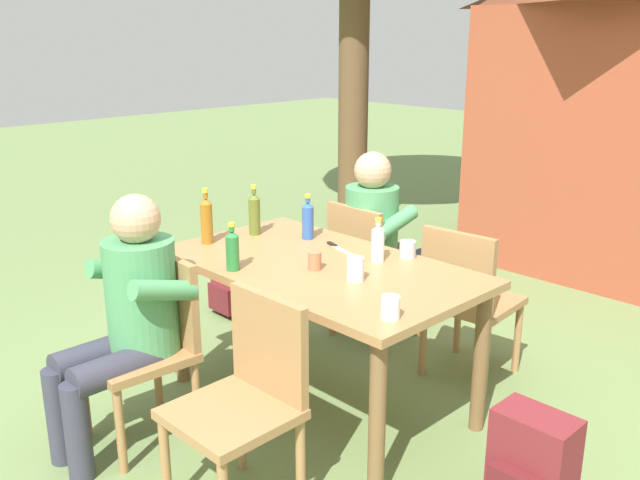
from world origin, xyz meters
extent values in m
plane|color=#6B844C|center=(0.00, 0.00, 0.00)|extent=(24.00, 24.00, 0.00)
cube|color=#A37547|center=(0.00, 0.00, 0.74)|extent=(1.57, 0.90, 0.04)
cylinder|color=brown|center=(-0.71, -0.37, 0.36)|extent=(0.07, 0.07, 0.72)
cylinder|color=brown|center=(0.71, -0.37, 0.36)|extent=(0.07, 0.07, 0.72)
cylinder|color=brown|center=(-0.71, 0.37, 0.36)|extent=(0.07, 0.07, 0.72)
cylinder|color=brown|center=(0.71, 0.37, 0.36)|extent=(0.07, 0.07, 0.72)
cube|color=#A37547|center=(-0.35, 0.83, 0.43)|extent=(0.45, 0.45, 0.04)
cube|color=#A37547|center=(-0.36, 0.63, 0.66)|extent=(0.42, 0.05, 0.42)
cylinder|color=#A37547|center=(-0.16, 1.02, 0.21)|extent=(0.04, 0.04, 0.41)
cylinder|color=#A37547|center=(-0.54, 1.02, 0.21)|extent=(0.04, 0.04, 0.41)
cylinder|color=#A37547|center=(-0.17, 0.64, 0.21)|extent=(0.04, 0.04, 0.41)
cylinder|color=#A37547|center=(-0.55, 0.64, 0.21)|extent=(0.04, 0.04, 0.41)
cube|color=#A37547|center=(-0.35, -0.83, 0.43)|extent=(0.47, 0.47, 0.04)
cube|color=#A37547|center=(-0.34, -0.63, 0.66)|extent=(0.42, 0.07, 0.42)
cylinder|color=#A37547|center=(-0.56, -1.01, 0.21)|extent=(0.04, 0.04, 0.41)
cylinder|color=#A37547|center=(-0.18, -1.03, 0.21)|extent=(0.04, 0.04, 0.41)
cylinder|color=#A37547|center=(-0.53, -0.63, 0.21)|extent=(0.04, 0.04, 0.41)
cylinder|color=#A37547|center=(-0.15, -0.65, 0.21)|extent=(0.04, 0.04, 0.41)
cube|color=#A37547|center=(0.35, 0.83, 0.43)|extent=(0.48, 0.48, 0.04)
cube|color=#A37547|center=(0.37, 0.63, 0.66)|extent=(0.42, 0.08, 0.42)
cylinder|color=#A37547|center=(0.53, 1.04, 0.21)|extent=(0.04, 0.04, 0.41)
cylinder|color=#A37547|center=(0.15, 1.00, 0.21)|extent=(0.04, 0.04, 0.41)
cylinder|color=#A37547|center=(0.56, 0.66, 0.21)|extent=(0.04, 0.04, 0.41)
cylinder|color=#A37547|center=(0.18, 0.62, 0.21)|extent=(0.04, 0.04, 0.41)
cube|color=#A37547|center=(0.35, -0.83, 0.43)|extent=(0.44, 0.44, 0.04)
cube|color=#A37547|center=(0.35, -0.63, 0.66)|extent=(0.42, 0.04, 0.42)
cylinder|color=#A37547|center=(0.17, -1.02, 0.21)|extent=(0.04, 0.04, 0.41)
cylinder|color=#A37547|center=(0.16, -0.64, 0.21)|extent=(0.04, 0.04, 0.41)
cylinder|color=#A37547|center=(0.54, -0.64, 0.21)|extent=(0.04, 0.04, 0.41)
cylinder|color=#4C935B|center=(-0.35, 0.78, 0.71)|extent=(0.32, 0.32, 0.52)
sphere|color=tan|center=(-0.35, 0.78, 1.07)|extent=(0.22, 0.22, 0.22)
cylinder|color=#383847|center=(-0.26, 0.98, 0.45)|extent=(0.14, 0.40, 0.14)
cylinder|color=#383847|center=(-0.26, 1.18, 0.23)|extent=(0.11, 0.11, 0.45)
cylinder|color=#4C935B|center=(-0.16, 0.78, 0.79)|extent=(0.09, 0.31, 0.16)
cylinder|color=#383847|center=(-0.44, 0.98, 0.45)|extent=(0.14, 0.40, 0.14)
cylinder|color=#383847|center=(-0.44, 1.18, 0.23)|extent=(0.11, 0.11, 0.45)
cylinder|color=#4C935B|center=(-0.54, 0.78, 0.79)|extent=(0.09, 0.31, 0.16)
cylinder|color=#4C935B|center=(-0.35, -0.78, 0.71)|extent=(0.32, 0.32, 0.52)
sphere|color=tan|center=(-0.35, -0.78, 1.07)|extent=(0.22, 0.22, 0.22)
cylinder|color=#383847|center=(-0.44, -0.98, 0.45)|extent=(0.14, 0.40, 0.14)
cylinder|color=#383847|center=(-0.44, -1.18, 0.23)|extent=(0.11, 0.11, 0.45)
cylinder|color=#4C935B|center=(-0.54, -0.78, 0.79)|extent=(0.09, 0.31, 0.16)
cylinder|color=#383847|center=(-0.26, -0.98, 0.45)|extent=(0.14, 0.40, 0.14)
cylinder|color=#383847|center=(-0.26, -1.18, 0.23)|extent=(0.11, 0.11, 0.45)
cylinder|color=#4C935B|center=(-0.16, -0.78, 0.79)|extent=(0.09, 0.31, 0.16)
cylinder|color=#287A38|center=(-0.22, -0.36, 0.85)|extent=(0.06, 0.06, 0.17)
cone|color=#287A38|center=(-0.22, -0.36, 0.94)|extent=(0.06, 0.06, 0.02)
cylinder|color=#287A38|center=(-0.22, -0.36, 0.97)|extent=(0.03, 0.03, 0.02)
cylinder|color=yellow|center=(-0.22, -0.36, 0.99)|extent=(0.03, 0.03, 0.02)
cylinder|color=#996019|center=(-0.66, -0.19, 0.87)|extent=(0.06, 0.06, 0.22)
cone|color=#996019|center=(-0.66, -0.19, 1.00)|extent=(0.06, 0.06, 0.03)
cylinder|color=#996019|center=(-0.66, -0.19, 1.03)|extent=(0.03, 0.03, 0.03)
cylinder|color=yellow|center=(-0.66, -0.19, 1.05)|extent=(0.03, 0.03, 0.02)
cylinder|color=white|center=(0.17, 0.23, 0.84)|extent=(0.06, 0.06, 0.16)
cone|color=white|center=(0.17, 0.23, 0.94)|extent=(0.06, 0.06, 0.02)
cylinder|color=white|center=(0.17, 0.23, 0.96)|extent=(0.03, 0.03, 0.02)
cylinder|color=yellow|center=(0.17, 0.23, 0.98)|extent=(0.03, 0.03, 0.02)
cylinder|color=#566623|center=(-0.62, 0.10, 0.87)|extent=(0.06, 0.06, 0.20)
cone|color=#566623|center=(-0.62, 0.10, 0.98)|extent=(0.06, 0.06, 0.03)
cylinder|color=#566623|center=(-0.62, 0.10, 1.01)|extent=(0.03, 0.03, 0.03)
cylinder|color=yellow|center=(-0.62, 0.10, 1.03)|extent=(0.03, 0.03, 0.02)
cylinder|color=#2D56A3|center=(-0.35, 0.25, 0.85)|extent=(0.06, 0.06, 0.18)
cone|color=#2D56A3|center=(-0.35, 0.25, 0.96)|extent=(0.06, 0.06, 0.02)
cylinder|color=#2D56A3|center=(-0.35, 0.25, 0.98)|extent=(0.03, 0.03, 0.02)
cylinder|color=yellow|center=(-0.35, 0.25, 1.00)|extent=(0.03, 0.03, 0.02)
cylinder|color=white|center=(0.68, -0.28, 0.81)|extent=(0.08, 0.08, 0.09)
cylinder|color=#BC6B47|center=(0.04, -0.08, 0.81)|extent=(0.06, 0.06, 0.09)
cylinder|color=#B2B7BC|center=(0.24, 0.38, 0.81)|extent=(0.08, 0.08, 0.08)
cylinder|color=silver|center=(0.28, -0.05, 0.82)|extent=(0.08, 0.08, 0.11)
cube|color=silver|center=(-0.06, 0.22, 0.77)|extent=(0.18, 0.07, 0.01)
cube|color=black|center=(-0.17, 0.25, 0.77)|extent=(0.08, 0.04, 0.01)
cube|color=maroon|center=(-1.26, 0.42, 0.21)|extent=(0.32, 0.15, 0.41)
cube|color=maroon|center=(-1.26, 0.31, 0.13)|extent=(0.22, 0.06, 0.18)
cube|color=maroon|center=(1.19, 0.01, 0.22)|extent=(0.31, 0.19, 0.43)
cylinder|color=brown|center=(-2.01, 2.38, 1.48)|extent=(0.27, 0.27, 2.95)
cube|color=#9E472D|center=(0.15, 3.30, 1.02)|extent=(2.12, 1.58, 2.04)
camera|label=1|loc=(2.29, -2.24, 1.86)|focal=38.90mm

